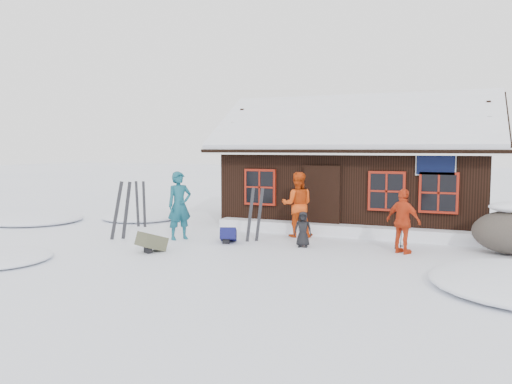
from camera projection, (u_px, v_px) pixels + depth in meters
ground at (265, 246)px, 13.19m from camera, size 120.00×120.00×0.00m
mountain_hut at (358, 177)px, 17.08m from camera, size 8.90×6.09×4.42m
snow_drift at (340, 230)px, 14.68m from camera, size 7.60×0.60×0.35m
snow_mounds at (342, 238)px, 14.28m from camera, size 20.60×13.20×0.48m
skier_teal at (179, 206)px, 14.05m from camera, size 0.79×0.84×1.93m
skier_orange_left at (297, 205)px, 14.48m from camera, size 1.09×0.95×1.89m
skier_orange_right at (403, 221)px, 12.16m from camera, size 1.01×0.78×1.59m
skier_crouched at (303, 229)px, 13.00m from camera, size 0.51×0.38×0.93m
ski_pair_left at (122, 211)px, 14.09m from camera, size 0.64×0.28×1.70m
ski_pair_mid at (141, 205)px, 16.35m from camera, size 0.39×0.08×1.55m
ski_pair_right at (255, 216)px, 13.76m from camera, size 0.49×0.23×1.54m
ski_poles at (399, 228)px, 12.74m from camera, size 0.21×0.10×1.16m
backpack_blue at (228, 237)px, 13.60m from camera, size 0.59×0.68×0.31m
backpack_olive at (152, 245)px, 12.42m from camera, size 0.71×0.78×0.35m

